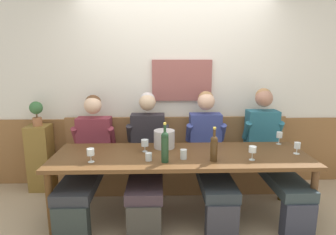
% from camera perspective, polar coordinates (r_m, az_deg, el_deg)
% --- Properties ---
extents(ground_plane, '(6.80, 6.80, 0.02)m').
position_cam_1_polar(ground_plane, '(3.25, 2.63, -20.33)').
color(ground_plane, tan).
rests_on(ground_plane, ground).
extents(room_wall_back, '(6.80, 0.12, 2.80)m').
position_cam_1_polar(room_wall_back, '(3.85, 1.62, 7.09)').
color(room_wall_back, silver).
rests_on(room_wall_back, ground).
extents(wood_wainscot_panel, '(6.80, 0.03, 0.91)m').
position_cam_1_polar(wood_wainscot_panel, '(3.99, 1.58, -6.64)').
color(wood_wainscot_panel, brown).
rests_on(wood_wainscot_panel, ground).
extents(wall_bench, '(2.98, 0.42, 0.94)m').
position_cam_1_polar(wall_bench, '(3.85, 1.74, -10.08)').
color(wall_bench, brown).
rests_on(wall_bench, ground).
extents(dining_table, '(2.68, 0.83, 0.72)m').
position_cam_1_polar(dining_table, '(3.05, 2.59, -8.54)').
color(dining_table, '#53341A').
rests_on(dining_table, ground).
extents(person_left_seat, '(0.53, 1.30, 1.27)m').
position_cam_1_polar(person_left_seat, '(3.48, -15.65, -7.07)').
color(person_left_seat, '#27302F').
rests_on(person_left_seat, ground).
extents(person_center_right_seat, '(0.53, 1.29, 1.30)m').
position_cam_1_polar(person_center_right_seat, '(3.38, -4.24, -7.05)').
color(person_center_right_seat, '#34322F').
rests_on(person_center_right_seat, ground).
extents(person_right_seat, '(0.50, 1.30, 1.31)m').
position_cam_1_polar(person_right_seat, '(3.43, 8.28, -6.55)').
color(person_right_seat, '#2E2E38').
rests_on(person_right_seat, ground).
extents(person_center_left_seat, '(0.49, 1.30, 1.34)m').
position_cam_1_polar(person_center_left_seat, '(3.64, 19.79, -5.73)').
color(person_center_left_seat, '#2B2E3D').
rests_on(person_center_left_seat, ground).
extents(ice_bucket, '(0.23, 0.23, 0.20)m').
position_cam_1_polar(ice_bucket, '(3.22, -0.76, -4.32)').
color(ice_bucket, '#BAB5B8').
rests_on(ice_bucket, dining_table).
extents(wine_bottle_amber_mid, '(0.07, 0.07, 0.34)m').
position_cam_1_polar(wine_bottle_amber_mid, '(2.84, 9.19, -5.88)').
color(wine_bottle_amber_mid, '#412B15').
rests_on(wine_bottle_amber_mid, dining_table).
extents(wine_bottle_green_tall, '(0.07, 0.07, 0.39)m').
position_cam_1_polar(wine_bottle_green_tall, '(2.76, -0.62, -5.65)').
color(wine_bottle_green_tall, '#1D3B23').
rests_on(wine_bottle_green_tall, dining_table).
extents(wine_glass_center_front, '(0.08, 0.08, 0.13)m').
position_cam_1_polar(wine_glass_center_front, '(3.09, -4.67, -5.21)').
color(wine_glass_center_front, silver).
rests_on(wine_glass_center_front, dining_table).
extents(wine_glass_near_bucket, '(0.06, 0.06, 0.13)m').
position_cam_1_polar(wine_glass_near_bucket, '(3.31, 24.44, -5.24)').
color(wine_glass_near_bucket, silver).
rests_on(wine_glass_near_bucket, dining_table).
extents(wine_glass_mid_right, '(0.07, 0.07, 0.15)m').
position_cam_1_polar(wine_glass_mid_right, '(3.59, 21.40, -3.38)').
color(wine_glass_mid_right, silver).
rests_on(wine_glass_mid_right, dining_table).
extents(wine_glass_right_end, '(0.08, 0.08, 0.14)m').
position_cam_1_polar(wine_glass_right_end, '(2.95, 16.56, -6.24)').
color(wine_glass_right_end, silver).
rests_on(wine_glass_right_end, dining_table).
extents(wine_glass_center_rear, '(0.07, 0.07, 0.14)m').
position_cam_1_polar(wine_glass_center_rear, '(2.88, -15.23, -6.80)').
color(wine_glass_center_rear, silver).
rests_on(wine_glass_center_rear, dining_table).
extents(water_tumbler_right, '(0.07, 0.07, 0.08)m').
position_cam_1_polar(water_tumbler_right, '(2.85, -3.90, -7.83)').
color(water_tumbler_right, silver).
rests_on(water_tumbler_right, dining_table).
extents(water_tumbler_center, '(0.07, 0.07, 0.10)m').
position_cam_1_polar(water_tumbler_center, '(2.88, 3.13, -7.34)').
color(water_tumbler_center, silver).
rests_on(water_tumbler_center, dining_table).
extents(corner_pedestal, '(0.28, 0.28, 0.87)m').
position_cam_1_polar(corner_pedestal, '(4.13, -24.10, -7.35)').
color(corner_pedestal, olive).
rests_on(corner_pedestal, ground).
extents(potted_plant, '(0.16, 0.16, 0.31)m').
position_cam_1_polar(potted_plant, '(3.98, -24.85, 1.17)').
color(potted_plant, '#A56542').
rests_on(potted_plant, corner_pedestal).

